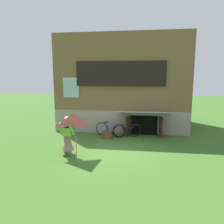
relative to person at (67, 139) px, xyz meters
The scene contains 7 objects.
ground_plane 1.95m from the person, 16.44° to the left, with size 60.00×60.00×0.00m, color #386023.
log_house 6.49m from the person, 73.40° to the left, with size 7.51×5.88×5.47m.
person is the anchor object (origin of this frame).
kite 0.99m from the person, 49.81° to the right, with size 1.19×1.10×1.72m.
bicycle_black 3.64m from the person, 52.87° to the left, with size 1.46×0.56×0.70m.
bicycle_blue 3.21m from the person, 65.75° to the left, with size 1.65×0.44×0.77m.
wooden_crate 2.87m from the person, 64.77° to the left, with size 0.50×0.43×0.38m, color #4C331E.
Camera 1 is at (1.11, -8.28, 3.09)m, focal length 33.65 mm.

